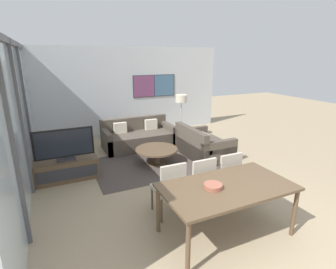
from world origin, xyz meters
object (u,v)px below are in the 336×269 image
Objects in this scene: dining_chair_left at (170,186)px; dining_table at (227,190)px; fruit_bowl at (213,186)px; sofa_side at (202,146)px; dining_chair_right at (226,174)px; sofa_main at (138,137)px; coffee_table at (157,152)px; dining_chair_centre at (200,180)px; television at (64,145)px; tv_console at (67,170)px; floor_lamp at (181,102)px.

dining_table is at bearing -54.07° from dining_chair_left.
fruit_bowl is (-0.22, 0.03, 0.10)m from dining_table.
dining_chair_right is at bearing 158.78° from sofa_side.
fruit_bowl is (-0.31, -4.21, 0.54)m from sofa_main.
coffee_table is at bearing 102.06° from dining_chair_right.
dining_chair_centre reaches higher than dining_table.
coffee_table is 0.54× the size of dining_table.
television is 3.25m from dining_chair_right.
television is at bearing 124.51° from dining_table.
dining_chair_centre is 1.00× the size of dining_chair_right.
dining_chair_centre is (0.00, 0.72, -0.18)m from dining_table.
tv_console is 0.68× the size of dining_table.
tv_console reaches higher than coffee_table.
tv_console is at bearing -145.17° from sofa_main.
tv_console is 3.33m from fruit_bowl.
fruit_bowl is at bearing -112.16° from floor_lamp.
dining_chair_centre reaches higher than coffee_table.
dining_chair_left is 1.00× the size of dining_chair_right.
dining_table is 0.92m from dining_chair_right.
television is at bearing 139.82° from dining_chair_right.
sofa_side reaches higher than dining_table.
sofa_main reaches higher than tv_console.
dining_table is at bearing -109.43° from floor_lamp.
dining_table is at bearing -6.88° from fruit_bowl.
tv_console is 2.88m from dining_chair_centre.
dining_chair_right is (2.48, -2.09, -0.24)m from television.
sofa_main is 3.56m from dining_chair_left.
dining_chair_left reaches higher than sofa_side.
dining_table is 7.16× the size of fruit_bowl.
dining_chair_left is at bearing 177.13° from dining_chair_centre.
dining_chair_right is (2.48, -2.09, 0.31)m from tv_console.
sofa_main reaches higher than coffee_table.
dining_table is at bearing -91.23° from sofa_main.
dining_chair_right is at bearing -40.17° from tv_console.
television is 4.52× the size of fruit_bowl.
dining_chair_left is (1.40, -2.08, 0.31)m from tv_console.
dining_chair_left is 0.54m from dining_chair_centre.
dining_table reaches higher than coffee_table.
dining_chair_centre is (1.94, -2.11, -0.24)m from television.
tv_console is 3.26m from dining_chair_right.
television is 2.87m from dining_chair_centre.
tv_console is 0.55m from television.
dining_table is at bearing 154.39° from sofa_side.
fruit_bowl reaches higher than coffee_table.
television is at bearing -145.19° from sofa_main.
dining_chair_right is at bearing -0.68° from dining_chair_left.
dining_table is 1.96× the size of dining_chair_centre.
dining_table is 0.25m from fruit_bowl.
dining_chair_left reaches higher than dining_table.
dining_chair_left and dining_chair_right have the same top height.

